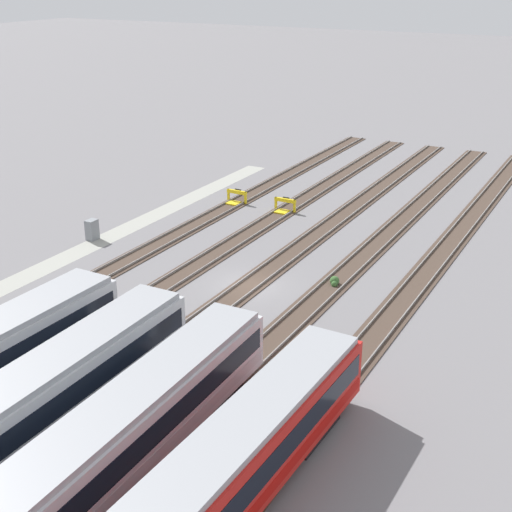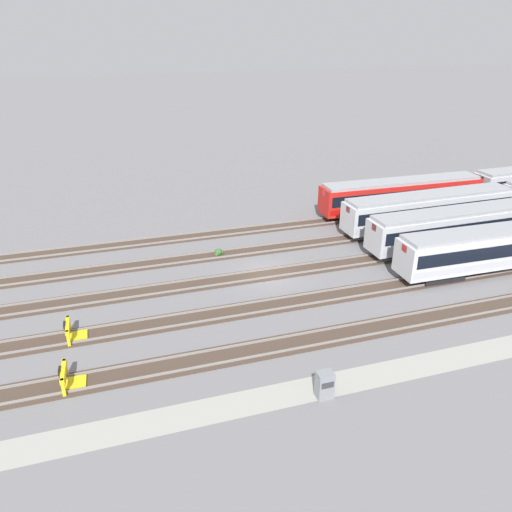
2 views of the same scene
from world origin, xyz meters
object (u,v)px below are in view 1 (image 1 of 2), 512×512
object	(u,v)px
bumper_stop_near_inner_track	(284,206)
subway_car_front_row_leftmost	(134,426)
weed_clump	(334,282)
electrical_cabinet	(92,230)
bumper_stop_nearest_track	(236,198)
subway_car_front_row_rightmost	(48,395)
subway_car_front_row_left_inner	(238,463)

from	to	relation	value
bumper_stop_near_inner_track	subway_car_front_row_leftmost	bearing A→B (deg)	16.24
subway_car_front_row_leftmost	weed_clump	distance (m)	21.34
electrical_cabinet	weed_clump	distance (m)	19.89
bumper_stop_nearest_track	electrical_cabinet	world-z (taller)	electrical_cabinet
bumper_stop_near_inner_track	weed_clump	world-z (taller)	bumper_stop_near_inner_track
electrical_cabinet	weed_clump	size ratio (longest dim) A/B	1.74
subway_car_front_row_rightmost	bumper_stop_near_inner_track	xyz separation A→B (m)	(-33.31, -4.91, -1.53)
subway_car_front_row_left_inner	bumper_stop_near_inner_track	distance (m)	36.43
subway_car_front_row_leftmost	weed_clump	xyz separation A→B (m)	(-21.27, 0.10, -1.80)
subway_car_front_row_rightmost	bumper_stop_nearest_track	bearing A→B (deg)	-163.65
subway_car_front_row_left_inner	bumper_stop_near_inner_track	xyz separation A→B (m)	(-33.31, -14.67, -1.53)
subway_car_front_row_rightmost	electrical_cabinet	size ratio (longest dim) A/B	11.27
subway_car_front_row_left_inner	electrical_cabinet	size ratio (longest dim) A/B	11.29
weed_clump	bumper_stop_near_inner_track	bearing A→B (deg)	-140.87
bumper_stop_nearest_track	bumper_stop_near_inner_track	xyz separation A→B (m)	(0.10, 4.89, 0.00)
subway_car_front_row_rightmost	bumper_stop_nearest_track	distance (m)	34.85
subway_car_front_row_left_inner	subway_car_front_row_rightmost	bearing A→B (deg)	-90.00
subway_car_front_row_leftmost	subway_car_front_row_left_inner	world-z (taller)	same
bumper_stop_near_inner_track	subway_car_front_row_left_inner	bearing A→B (deg)	23.77
electrical_cabinet	bumper_stop_nearest_track	bearing A→B (deg)	158.67
subway_car_front_row_left_inner	bumper_stop_nearest_track	bearing A→B (deg)	-149.66
subway_car_front_row_rightmost	weed_clump	size ratio (longest dim) A/B	19.60
bumper_stop_near_inner_track	subway_car_front_row_rightmost	bearing A→B (deg)	8.38
subway_car_front_row_left_inner	bumper_stop_near_inner_track	bearing A→B (deg)	-156.23
subway_car_front_row_leftmost	weed_clump	world-z (taller)	subway_car_front_row_leftmost
subway_car_front_row_leftmost	subway_car_front_row_rightmost	xyz separation A→B (m)	(-0.00, -4.79, 0.00)
subway_car_front_row_leftmost	bumper_stop_nearest_track	xyz separation A→B (m)	(-33.41, -14.59, -1.53)
bumper_stop_nearest_track	weed_clump	size ratio (longest dim) A/B	2.18
subway_car_front_row_leftmost	subway_car_front_row_rightmost	distance (m)	4.79
subway_car_front_row_left_inner	weed_clump	distance (m)	21.89
subway_car_front_row_leftmost	electrical_cabinet	distance (m)	28.27
bumper_stop_nearest_track	weed_clump	distance (m)	19.06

